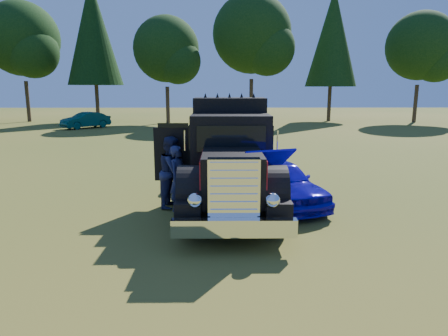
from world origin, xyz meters
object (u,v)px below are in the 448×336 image
hotrod_coupe (277,182)px  spectator_near (178,178)px  diamond_t_truck (230,162)px  spectator_far (172,172)px  distant_teal_car (86,120)px

hotrod_coupe → spectator_near: size_ratio=2.44×
diamond_t_truck → spectator_near: size_ratio=4.03×
diamond_t_truck → hotrod_coupe: diamond_t_truck is taller
hotrod_coupe → spectator_far: 2.97m
diamond_t_truck → hotrod_coupe: bearing=7.3°
spectator_near → spectator_far: spectator_far is taller
spectator_far → distant_teal_car: (-9.87, 22.54, -0.33)m
diamond_t_truck → hotrod_coupe: 1.50m
hotrod_coupe → spectator_near: (-2.75, -0.55, 0.22)m
spectator_near → distant_teal_car: size_ratio=0.44×
diamond_t_truck → spectator_far: bearing=-179.4°
diamond_t_truck → distant_teal_car: size_ratio=1.79×
diamond_t_truck → spectator_near: (-1.39, -0.38, -0.39)m
spectator_near → distant_teal_car: bearing=47.8°
hotrod_coupe → spectator_far: (-2.95, -0.19, 0.33)m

